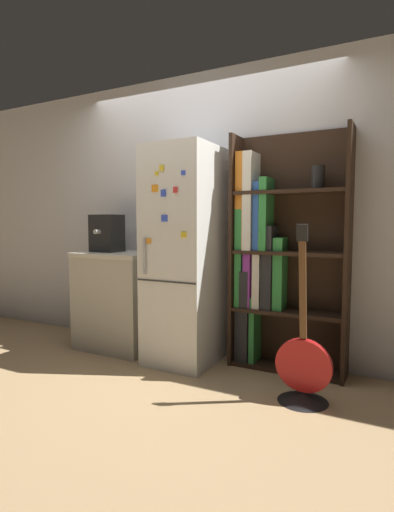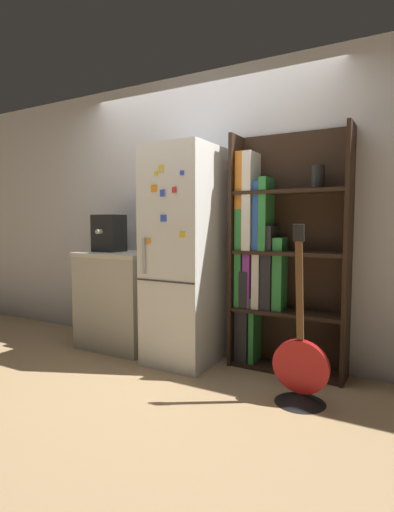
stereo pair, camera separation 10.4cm
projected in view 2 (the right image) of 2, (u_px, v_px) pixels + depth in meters
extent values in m
plane|color=tan|center=(178.00, 364.00, 3.46)|extent=(16.00, 16.00, 0.00)
cube|color=silver|center=(205.00, 215.00, 3.76)|extent=(8.00, 0.05, 2.60)
cube|color=white|center=(186.00, 256.00, 3.49)|extent=(0.56, 0.65, 1.87)
cube|color=#333333|center=(165.00, 281.00, 3.22)|extent=(0.55, 0.01, 0.01)
cube|color=#B2B2B7|center=(144.00, 256.00, 3.29)|extent=(0.02, 0.02, 0.30)
cube|color=orange|center=(148.00, 241.00, 3.27)|extent=(0.04, 0.01, 0.04)
cube|color=orange|center=(154.00, 188.00, 3.20)|extent=(0.06, 0.01, 0.06)
cube|color=blue|center=(164.00, 218.00, 3.18)|extent=(0.05, 0.02, 0.05)
cube|color=blue|center=(162.00, 193.00, 3.17)|extent=(0.05, 0.02, 0.06)
cube|color=yellow|center=(161.00, 168.00, 3.16)|extent=(0.05, 0.01, 0.05)
cube|color=red|center=(174.00, 190.00, 3.11)|extent=(0.05, 0.02, 0.05)
cube|color=yellow|center=(156.00, 173.00, 3.18)|extent=(0.03, 0.01, 0.03)
cube|color=yellow|center=(182.00, 235.00, 3.10)|extent=(0.05, 0.02, 0.05)
cube|color=blue|center=(182.00, 173.00, 3.06)|extent=(0.04, 0.02, 0.03)
cube|color=black|center=(236.00, 251.00, 3.45)|extent=(0.03, 0.28, 1.96)
cube|color=black|center=(348.00, 255.00, 3.00)|extent=(0.03, 0.28, 1.96)
cube|color=black|center=(293.00, 252.00, 3.33)|extent=(0.95, 0.03, 1.96)
cube|color=black|center=(286.00, 369.00, 3.30)|extent=(0.89, 0.25, 0.03)
cube|color=black|center=(287.00, 313.00, 3.26)|extent=(0.89, 0.25, 0.03)
cube|color=black|center=(288.00, 253.00, 3.22)|extent=(0.89, 0.25, 0.03)
cube|color=black|center=(289.00, 192.00, 3.18)|extent=(0.89, 0.25, 0.03)
cube|color=#262628|center=(241.00, 314.00, 3.48)|extent=(0.04, 0.20, 0.80)
cube|color=#262628|center=(247.00, 316.00, 3.43)|extent=(0.07, 0.21, 0.79)
cube|color=#338C3F|center=(255.00, 329.00, 3.42)|extent=(0.04, 0.20, 0.56)
cube|color=#338C3F|center=(242.00, 258.00, 3.43)|extent=(0.06, 0.22, 0.83)
cube|color=purple|center=(251.00, 276.00, 3.41)|extent=(0.06, 0.23, 0.53)
cube|color=silver|center=(259.00, 260.00, 3.35)|extent=(0.06, 0.21, 0.81)
cube|color=#262628|center=(269.00, 268.00, 3.32)|extent=(0.09, 0.22, 0.69)
cube|color=#338C3F|center=(280.00, 274.00, 3.27)|extent=(0.08, 0.18, 0.60)
cube|color=orange|center=(243.00, 202.00, 3.38)|extent=(0.06, 0.19, 0.82)
cube|color=silver|center=(251.00, 202.00, 3.34)|extent=(0.07, 0.24, 0.81)
cube|color=#2D59B2|center=(259.00, 216.00, 3.32)|extent=(0.05, 0.20, 0.57)
cube|color=#338C3F|center=(266.00, 214.00, 3.29)|extent=(0.06, 0.23, 0.60)
cylinder|color=black|center=(318.00, 177.00, 3.07)|extent=(0.10, 0.10, 0.18)
cube|color=#BCB7A8|center=(122.00, 301.00, 3.93)|extent=(0.74, 0.58, 0.90)
cube|color=beige|center=(121.00, 254.00, 3.89)|extent=(0.76, 0.60, 0.04)
cube|color=black|center=(109.00, 233.00, 3.94)|extent=(0.28, 0.22, 0.36)
cylinder|color=#A5A39E|center=(99.00, 232.00, 3.81)|extent=(0.04, 0.06, 0.04)
cone|color=black|center=(300.00, 398.00, 2.72)|extent=(0.35, 0.35, 0.06)
cylinder|color=#B21919|center=(301.00, 367.00, 2.70)|extent=(0.39, 0.10, 0.39)
cube|color=brown|center=(300.00, 292.00, 2.59)|extent=(0.04, 0.11, 0.66)
cube|color=black|center=(299.00, 233.00, 2.51)|extent=(0.07, 0.04, 0.11)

